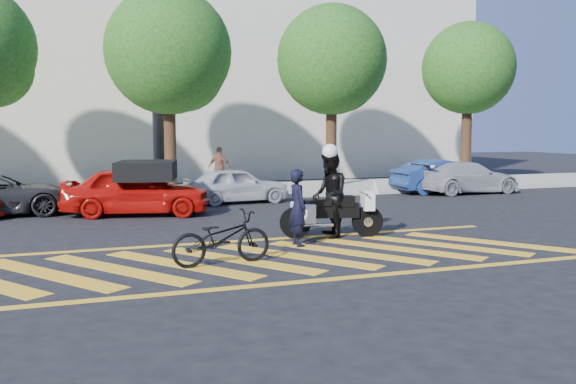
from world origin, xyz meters
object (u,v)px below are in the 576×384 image
object	(u,v)px
officer_bike	(298,208)
parked_right	(442,176)
bicycle	(222,238)
parked_mid_right	(236,185)
parked_far_right	(466,177)
red_convertible	(137,191)
officer_moto	(330,195)
police_motorcycle	(330,213)

from	to	relation	value
officer_bike	parked_right	world-z (taller)	officer_bike
bicycle	parked_right	distance (m)	14.43
parked_mid_right	parked_far_right	xyz separation A→B (m)	(9.06, 0.04, 0.02)
red_convertible	bicycle	bearing A→B (deg)	-160.60
parked_right	parked_far_right	size ratio (longest dim) A/B	0.92
bicycle	officer_moto	xyz separation A→B (m)	(2.93, 1.90, 0.48)
officer_bike	parked_right	size ratio (longest dim) A/B	0.42
parked_far_right	officer_bike	bearing A→B (deg)	127.65
officer_bike	parked_right	distance (m)	12.20
officer_bike	officer_moto	world-z (taller)	officer_moto
officer_moto	red_convertible	size ratio (longest dim) A/B	0.47
officer_moto	parked_far_right	size ratio (longest dim) A/B	0.46
bicycle	parked_mid_right	bearing A→B (deg)	-23.93
bicycle	parked_right	world-z (taller)	parked_right
officer_bike	officer_moto	xyz separation A→B (m)	(1.02, 0.69, 0.17)
red_convertible	parked_far_right	bearing A→B (deg)	-67.81
parked_mid_right	parked_right	bearing A→B (deg)	-91.35
officer_bike	bicycle	world-z (taller)	officer_bike
officer_bike	parked_mid_right	world-z (taller)	officer_bike
officer_moto	parked_mid_right	distance (m)	7.07
red_convertible	parked_mid_right	xyz separation A→B (m)	(3.40, 1.90, -0.10)
officer_moto	parked_right	bearing A→B (deg)	146.33
police_motorcycle	parked_far_right	size ratio (longest dim) A/B	0.55
police_motorcycle	parked_right	size ratio (longest dim) A/B	0.60
officer_moto	parked_far_right	bearing A→B (deg)	141.86
officer_moto	parked_far_right	world-z (taller)	officer_moto
red_convertible	officer_bike	bearing A→B (deg)	-142.14
bicycle	police_motorcycle	distance (m)	3.51
police_motorcycle	red_convertible	bearing A→B (deg)	138.64
officer_bike	police_motorcycle	world-z (taller)	officer_bike
officer_moto	parked_mid_right	xyz separation A→B (m)	(-0.28, 7.05, -0.38)
parked_far_right	parked_mid_right	bearing A→B (deg)	89.46
officer_moto	parked_mid_right	world-z (taller)	officer_moto
officer_bike	officer_moto	size ratio (longest dim) A/B	0.83
red_convertible	parked_mid_right	world-z (taller)	red_convertible
parked_far_right	red_convertible	bearing A→B (deg)	98.07
officer_moto	red_convertible	bearing A→B (deg)	-131.53
red_convertible	parked_far_right	size ratio (longest dim) A/B	0.97
officer_moto	parked_right	xyz separation A→B (m)	(7.98, 7.55, -0.33)
parked_mid_right	parked_right	size ratio (longest dim) A/B	0.90
officer_moto	parked_mid_right	size ratio (longest dim) A/B	0.56
bicycle	officer_bike	bearing A→B (deg)	-65.02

